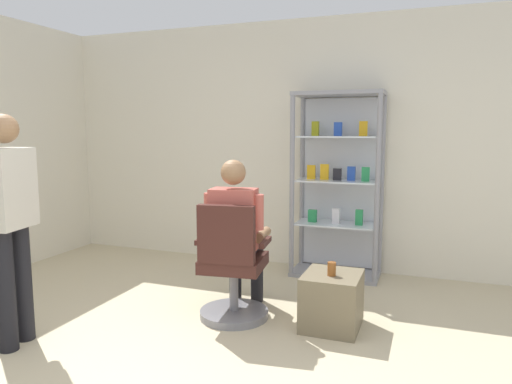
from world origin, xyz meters
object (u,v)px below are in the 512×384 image
at_px(seated_shopkeeper, 237,229).
at_px(standing_customer, 9,216).
at_px(storage_crate, 332,301).
at_px(display_cabinet_main, 338,184).
at_px(office_chair, 232,272).
at_px(tea_glass, 332,269).

relative_size(seated_shopkeeper, standing_customer, 0.79).
bearing_deg(seated_shopkeeper, standing_customer, -138.39).
bearing_deg(standing_customer, seated_shopkeeper, 41.61).
distance_m(seated_shopkeeper, standing_customer, 1.68).
bearing_deg(storage_crate, display_cabinet_main, 99.29).
xyz_separation_m(office_chair, storage_crate, (0.78, 0.14, -0.18)).
height_order(display_cabinet_main, standing_customer, display_cabinet_main).
distance_m(office_chair, storage_crate, 0.81).
bearing_deg(standing_customer, office_chair, 36.70).
distance_m(display_cabinet_main, office_chair, 1.72).
relative_size(tea_glass, standing_customer, 0.06).
bearing_deg(display_cabinet_main, standing_customer, -126.35).
height_order(office_chair, seated_shopkeeper, seated_shopkeeper).
bearing_deg(tea_glass, standing_customer, -153.10).
relative_size(seated_shopkeeper, tea_glass, 12.42).
height_order(seated_shopkeeper, standing_customer, standing_customer).
height_order(display_cabinet_main, seated_shopkeeper, display_cabinet_main).
height_order(seated_shopkeeper, storage_crate, seated_shopkeeper).
xyz_separation_m(office_chair, tea_glass, (0.78, 0.09, 0.08)).
bearing_deg(display_cabinet_main, office_chair, -109.89).
bearing_deg(storage_crate, tea_glass, -88.36).
xyz_separation_m(display_cabinet_main, office_chair, (-0.55, -1.53, -0.57)).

